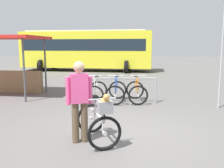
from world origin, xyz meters
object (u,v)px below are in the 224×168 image
at_px(person_with_featured_bike, 79,98).
at_px(market_stall, 8,60).
at_px(racked_bike_blue, 116,91).
at_px(featured_bicycle, 99,120).
at_px(racked_bike_orange, 136,91).
at_px(bus_distant, 87,48).
at_px(racked_bike_white, 96,91).

relative_size(person_with_featured_bike, market_stall, 0.49).
height_order(racked_bike_blue, person_with_featured_bike, person_with_featured_bike).
height_order(racked_bike_blue, featured_bicycle, featured_bicycle).
xyz_separation_m(racked_bike_orange, bus_distant, (-3.19, 10.86, 1.37)).
bearing_deg(racked_bike_white, racked_bike_blue, 2.46).
distance_m(racked_bike_white, racked_bike_blue, 0.70).
bearing_deg(person_with_featured_bike, featured_bicycle, -6.08).
distance_m(racked_bike_white, featured_bicycle, 3.71).
distance_m(racked_bike_blue, racked_bike_orange, 0.70).
bearing_deg(racked_bike_white, featured_bicycle, -83.61).
bearing_deg(person_with_featured_bike, racked_bike_white, 90.37).
height_order(person_with_featured_bike, bus_distant, bus_distant).
height_order(racked_bike_white, racked_bike_orange, same).
bearing_deg(racked_bike_white, racked_bike_orange, 2.46).
bearing_deg(racked_bike_blue, racked_bike_orange, 2.46).
bearing_deg(racked_bike_blue, featured_bicycle, -94.41).
height_order(bus_distant, market_stall, bus_distant).
xyz_separation_m(racked_bike_blue, person_with_featured_bike, (-0.68, -3.67, 0.54)).
bearing_deg(featured_bicycle, racked_bike_orange, 75.25).
xyz_separation_m(racked_bike_white, market_stall, (-3.63, 1.30, 1.03)).
xyz_separation_m(racked_bike_white, person_with_featured_bike, (0.02, -3.64, 0.54)).
height_order(racked_bike_white, bus_distant, bus_distant).
relative_size(featured_bicycle, bus_distant, 0.12).
relative_size(racked_bike_orange, bus_distant, 0.11).
bearing_deg(bus_distant, racked_bike_blue, -77.14).
bearing_deg(racked_bike_orange, racked_bike_white, -177.54).
relative_size(racked_bike_white, bus_distant, 0.11).
relative_size(featured_bicycle, market_stall, 0.38).
xyz_separation_m(racked_bike_orange, person_with_featured_bike, (-1.38, -3.70, 0.54)).
bearing_deg(person_with_featured_bike, market_stall, 126.44).
bearing_deg(market_stall, racked_bike_orange, -13.89).
xyz_separation_m(featured_bicycle, person_with_featured_bike, (-0.39, 0.04, 0.42)).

